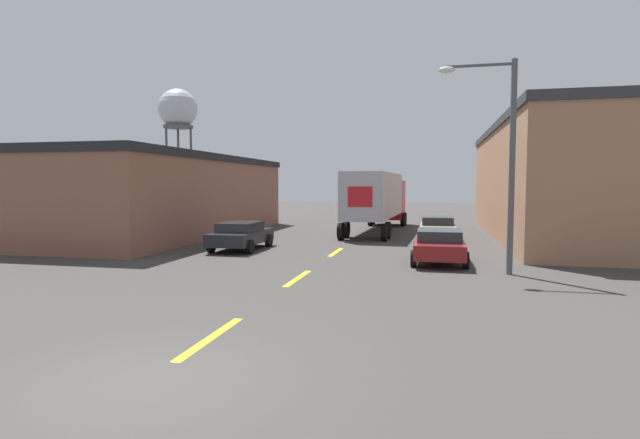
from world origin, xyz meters
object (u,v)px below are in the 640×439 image
parked_car_right_mid (439,245)px  parked_car_right_far (438,227)px  semi_truck (378,197)px  water_tower (178,111)px  parked_car_left_far (241,235)px  street_lamp (502,149)px

parked_car_right_mid → parked_car_right_far: same height
semi_truck → parked_car_right_far: 6.09m
semi_truck → parked_car_right_mid: semi_truck is taller
water_tower → semi_truck: bearing=-40.3°
parked_car_left_far → street_lamp: bearing=-20.3°
parked_car_left_far → water_tower: bearing=122.6°
parked_car_left_far → semi_truck: bearing=64.0°
water_tower → street_lamp: bearing=-49.2°
parked_car_right_mid → parked_car_right_far: (0.00, 8.18, 0.00)m
parked_car_right_far → parked_car_left_far: bearing=-145.3°
water_tower → street_lamp: size_ratio=2.01×
parked_car_right_mid → parked_car_right_far: bearing=90.0°
semi_truck → water_tower: (-26.40, 22.37, 9.66)m
parked_car_right_mid → street_lamp: bearing=-47.1°
water_tower → street_lamp: 49.76m
parked_car_right_mid → street_lamp: 4.55m
parked_car_right_far → water_tower: water_tower is taller
parked_car_left_far → parked_car_right_mid: bearing=-12.2°
parked_car_left_far → parked_car_right_far: bearing=34.7°
parked_car_left_far → parked_car_right_far: (9.01, 6.24, 0.00)m
parked_car_right_far → street_lamp: 11.06m
water_tower → parked_car_left_far: bearing=-57.4°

